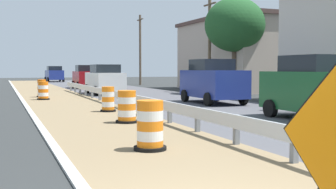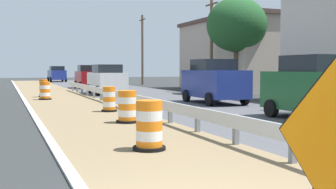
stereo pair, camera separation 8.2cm
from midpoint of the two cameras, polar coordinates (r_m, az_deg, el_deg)
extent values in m
cube|color=silver|center=(8.95, 12.03, -4.34)|extent=(0.08, 53.80, 0.32)
cube|color=slate|center=(8.20, 16.53, -6.54)|extent=(0.12, 0.12, 0.70)
cube|color=slate|center=(9.88, 9.05, -4.73)|extent=(0.12, 0.12, 0.70)
cube|color=slate|center=(11.69, 3.84, -3.41)|extent=(0.12, 0.12, 0.70)
cube|color=slate|center=(13.57, 0.06, -2.43)|extent=(0.12, 0.12, 0.70)
cube|color=slate|center=(15.51, -2.78, -1.69)|extent=(0.12, 0.12, 0.70)
cube|color=slate|center=(17.47, -4.99, -1.11)|extent=(0.12, 0.12, 0.70)
cube|color=slate|center=(19.45, -6.75, -0.64)|extent=(0.12, 0.12, 0.70)
cube|color=slate|center=(21.45, -8.18, -0.27)|extent=(0.12, 0.12, 0.70)
cube|color=slate|center=(23.47, -9.37, 0.05)|extent=(0.12, 0.12, 0.70)
cube|color=slate|center=(25.49, -10.37, 0.31)|extent=(0.12, 0.12, 0.70)
cube|color=slate|center=(27.52, -11.22, 0.54)|extent=(0.12, 0.12, 0.70)
cube|color=slate|center=(29.55, -11.96, 0.73)|extent=(0.12, 0.12, 0.70)
cube|color=slate|center=(31.59, -12.60, 0.90)|extent=(0.12, 0.12, 0.70)
cube|color=slate|center=(33.63, -13.16, 1.05)|extent=(0.12, 0.12, 0.70)
cylinder|color=orange|center=(9.16, -2.71, -6.88)|extent=(0.57, 0.57, 0.22)
cylinder|color=white|center=(9.12, -2.72, -5.54)|extent=(0.57, 0.57, 0.22)
cylinder|color=orange|center=(9.09, -2.72, -4.20)|extent=(0.57, 0.57, 0.22)
cylinder|color=white|center=(9.07, -2.73, -2.84)|extent=(0.57, 0.57, 0.22)
cylinder|color=orange|center=(9.04, -2.73, -1.48)|extent=(0.57, 0.57, 0.22)
cylinder|color=black|center=(9.17, -2.71, -7.30)|extent=(0.72, 0.72, 0.08)
cylinder|color=orange|center=(13.74, -5.78, -3.41)|extent=(0.59, 0.59, 0.21)
cylinder|color=white|center=(13.71, -5.79, -2.53)|extent=(0.59, 0.59, 0.21)
cylinder|color=orange|center=(13.69, -5.79, -1.65)|extent=(0.59, 0.59, 0.21)
cylinder|color=white|center=(13.67, -5.80, -0.77)|extent=(0.59, 0.59, 0.21)
cylinder|color=orange|center=(13.66, -5.80, 0.11)|extent=(0.59, 0.59, 0.21)
cylinder|color=black|center=(13.74, -5.78, -3.68)|extent=(0.74, 0.74, 0.08)
cylinder|color=orange|center=(17.34, -8.28, -1.99)|extent=(0.51, 0.51, 0.21)
cylinder|color=white|center=(17.32, -8.28, -1.31)|extent=(0.51, 0.51, 0.21)
cylinder|color=orange|center=(17.31, -8.29, -0.63)|extent=(0.51, 0.51, 0.21)
cylinder|color=white|center=(17.29, -8.30, 0.04)|extent=(0.51, 0.51, 0.21)
cylinder|color=orange|center=(17.28, -8.30, 0.72)|extent=(0.51, 0.51, 0.21)
cylinder|color=black|center=(17.35, -8.28, -2.19)|extent=(0.64, 0.64, 0.08)
cylinder|color=orange|center=(24.73, -16.69, -0.45)|extent=(0.56, 0.56, 0.21)
cylinder|color=white|center=(24.71, -16.70, 0.02)|extent=(0.56, 0.56, 0.21)
cylinder|color=orange|center=(24.70, -16.71, 0.50)|extent=(0.56, 0.56, 0.21)
cylinder|color=white|center=(24.69, -16.72, 0.97)|extent=(0.56, 0.56, 0.21)
cylinder|color=orange|center=(24.68, -16.72, 1.45)|extent=(0.56, 0.56, 0.21)
cylinder|color=black|center=(24.73, -16.69, -0.60)|extent=(0.70, 0.70, 0.08)
cylinder|color=orange|center=(27.06, -16.87, -0.11)|extent=(0.50, 0.50, 0.22)
cylinder|color=white|center=(27.05, -16.88, 0.35)|extent=(0.50, 0.50, 0.22)
cylinder|color=orange|center=(27.04, -16.89, 0.82)|extent=(0.50, 0.50, 0.22)
cylinder|color=white|center=(27.03, -16.90, 1.28)|extent=(0.50, 0.50, 0.22)
cylinder|color=orange|center=(27.02, -16.91, 1.75)|extent=(0.50, 0.50, 0.22)
cylinder|color=black|center=(27.07, -16.87, -0.25)|extent=(0.63, 0.63, 0.08)
cube|color=navy|center=(58.04, -15.27, 2.60)|extent=(2.00, 4.61, 1.21)
cube|color=black|center=(57.85, -15.26, 3.47)|extent=(1.77, 2.13, 0.56)
cylinder|color=black|center=(59.44, -16.37, 2.02)|extent=(0.23, 0.64, 0.64)
cylinder|color=black|center=(59.68, -14.53, 2.05)|extent=(0.23, 0.64, 0.64)
cylinder|color=black|center=(56.44, -16.03, 1.95)|extent=(0.23, 0.64, 0.64)
cylinder|color=black|center=(56.69, -14.09, 1.99)|extent=(0.23, 0.64, 0.64)
cube|color=black|center=(45.34, -8.88, 2.46)|extent=(1.86, 4.30, 1.23)
cube|color=black|center=(45.50, -8.93, 3.60)|extent=(1.63, 2.00, 0.56)
cylinder|color=black|center=(44.17, -7.39, 1.65)|extent=(0.23, 0.64, 0.64)
cylinder|color=black|center=(43.81, -9.63, 1.61)|extent=(0.23, 0.64, 0.64)
cylinder|color=black|center=(46.91, -8.17, 1.75)|extent=(0.23, 0.64, 0.64)
cylinder|color=black|center=(46.57, -10.28, 1.72)|extent=(0.23, 0.64, 0.64)
cube|color=maroon|center=(38.39, -11.18, 2.22)|extent=(1.90, 4.03, 1.20)
cube|color=black|center=(38.23, -11.16, 3.53)|extent=(1.68, 1.87, 0.56)
cylinder|color=black|center=(39.58, -12.80, 1.37)|extent=(0.23, 0.64, 0.64)
cylinder|color=black|center=(39.87, -10.19, 1.42)|extent=(0.23, 0.64, 0.64)
cylinder|color=black|center=(36.96, -12.23, 1.23)|extent=(0.23, 0.64, 0.64)
cylinder|color=black|center=(37.28, -9.44, 1.28)|extent=(0.23, 0.64, 0.64)
cube|color=navy|center=(21.42, 6.02, 1.48)|extent=(1.98, 4.29, 1.36)
cube|color=black|center=(21.56, 5.83, 4.04)|extent=(1.74, 1.99, 0.56)
cylinder|color=black|center=(20.68, 10.10, -0.51)|extent=(0.23, 0.64, 0.64)
cylinder|color=black|center=(19.78, 5.38, -0.65)|extent=(0.23, 0.64, 0.64)
cylinder|color=black|center=(23.13, 6.54, -0.05)|extent=(0.23, 0.64, 0.64)
cylinder|color=black|center=(22.33, 2.22, -0.16)|extent=(0.23, 0.64, 0.64)
cube|color=silver|center=(29.19, -8.71, 1.81)|extent=(1.88, 4.80, 1.16)
cube|color=black|center=(28.99, -8.64, 3.50)|extent=(1.68, 2.21, 0.56)
cylinder|color=black|center=(30.57, -11.02, 0.78)|extent=(0.23, 0.64, 0.64)
cylinder|color=black|center=(30.95, -7.67, 0.84)|extent=(0.23, 0.64, 0.64)
cylinder|color=black|center=(27.48, -9.85, 0.49)|extent=(0.23, 0.64, 0.64)
cylinder|color=black|center=(27.90, -6.14, 0.56)|extent=(0.23, 0.64, 0.64)
cube|color=#195128|center=(15.11, 19.67, 0.41)|extent=(1.91, 4.28, 1.34)
cube|color=black|center=(15.22, 19.32, 4.02)|extent=(1.71, 1.97, 0.56)
cylinder|color=black|center=(13.49, 20.58, -2.83)|extent=(0.22, 0.64, 0.64)
cylinder|color=black|center=(16.83, 18.84, -1.56)|extent=(0.22, 0.64, 0.64)
cylinder|color=black|center=(15.67, 13.60, -1.84)|extent=(0.22, 0.64, 0.64)
cube|color=#AD9E8E|center=(35.48, 10.54, 5.10)|extent=(7.62, 11.30, 5.52)
cube|color=#4C3833|center=(35.68, 10.60, 9.78)|extent=(7.93, 11.76, 0.30)
cylinder|color=brown|center=(31.56, 5.59, 6.71)|extent=(0.24, 0.24, 7.03)
cube|color=brown|center=(31.87, 5.63, 12.13)|extent=(0.12, 1.80, 0.10)
cylinder|color=brown|center=(45.38, -3.86, 6.05)|extent=(0.24, 0.24, 7.50)
cube|color=brown|center=(45.64, -3.87, 10.13)|extent=(0.12, 1.80, 0.10)
cylinder|color=#4C3D2D|center=(29.53, 8.92, 3.12)|extent=(0.36, 0.36, 3.13)
ellipsoid|color=#1E4C23|center=(29.69, 8.99, 9.36)|extent=(4.16, 4.16, 3.75)
camera|label=1|loc=(0.04, -90.20, -0.01)|focal=44.79mm
camera|label=2|loc=(0.04, 89.80, 0.01)|focal=44.79mm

